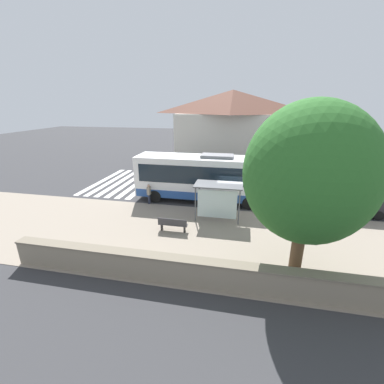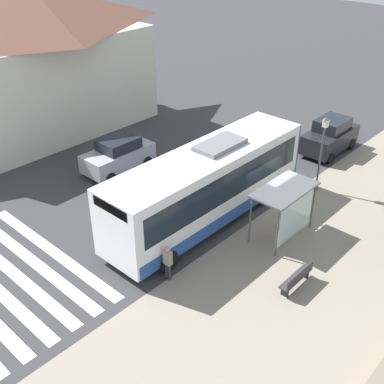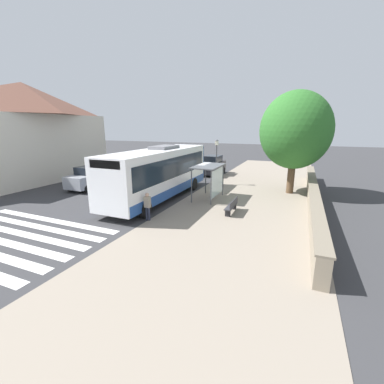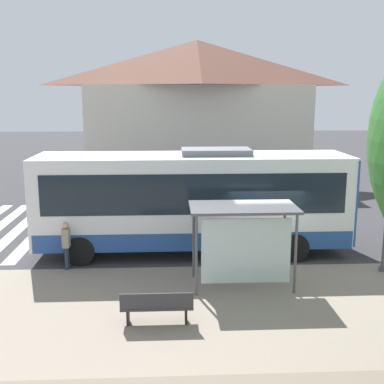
% 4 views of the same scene
% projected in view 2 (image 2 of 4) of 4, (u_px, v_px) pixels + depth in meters
% --- Properties ---
extents(ground_plane, '(120.00, 120.00, 0.00)m').
position_uv_depth(ground_plane, '(265.00, 213.00, 23.41)').
color(ground_plane, '#353538').
rests_on(ground_plane, ground).
extents(sidewalk_plaza, '(9.00, 44.00, 0.02)m').
position_uv_depth(sidewalk_plaza, '(350.00, 251.00, 20.78)').
color(sidewalk_plaza, gray).
rests_on(sidewalk_plaza, ground).
extents(crosswalk_stripes, '(9.00, 5.25, 0.01)m').
position_uv_depth(crosswalk_stripes, '(1.00, 278.00, 19.29)').
color(crosswalk_stripes, silver).
rests_on(crosswalk_stripes, ground).
extents(background_building, '(6.86, 14.17, 9.00)m').
position_uv_depth(background_building, '(40.00, 61.00, 29.66)').
color(background_building, beige).
rests_on(background_building, ground).
extents(bus, '(2.77, 11.02, 3.77)m').
position_uv_depth(bus, '(208.00, 184.00, 21.87)').
color(bus, white).
rests_on(bus, ground).
extents(bus_shelter, '(1.70, 3.13, 2.45)m').
position_uv_depth(bus_shelter, '(287.00, 198.00, 20.66)').
color(bus_shelter, '#515459').
rests_on(bus_shelter, ground).
extents(pedestrian, '(0.34, 0.22, 1.60)m').
position_uv_depth(pedestrian, '(168.00, 260.00, 18.76)').
color(pedestrian, '#2D3347').
rests_on(pedestrian, ground).
extents(bench, '(0.40, 1.81, 0.88)m').
position_uv_depth(bench, '(297.00, 278.00, 18.56)').
color(bench, '#333338').
rests_on(bench, ground).
extents(street_lamp_near, '(0.28, 0.28, 4.04)m').
position_uv_depth(street_lamp_near, '(322.00, 148.00, 24.09)').
color(street_lamp_near, '#4C4C51').
rests_on(street_lamp_near, ground).
extents(parked_car_behind_bus, '(1.94, 4.03, 2.07)m').
position_uv_depth(parked_car_behind_bus, '(330.00, 136.00, 28.80)').
color(parked_car_behind_bus, black).
rests_on(parked_car_behind_bus, ground).
extents(parked_car_far_lane, '(1.98, 4.06, 1.89)m').
position_uv_depth(parked_car_far_lane, '(118.00, 155.00, 26.80)').
color(parked_car_far_lane, '#9EA0A8').
rests_on(parked_car_far_lane, ground).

